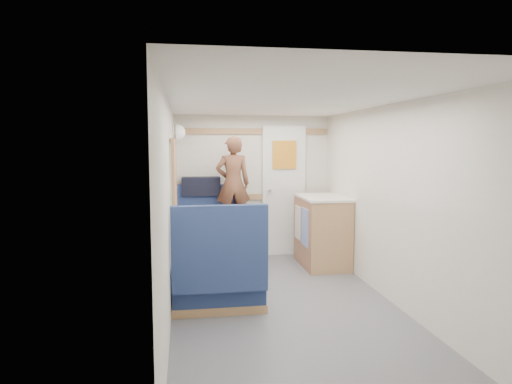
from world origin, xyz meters
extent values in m
plane|color=#515156|center=(0.00, 0.00, 0.00)|extent=(4.50, 4.50, 0.00)
plane|color=silver|center=(0.00, 0.00, 2.00)|extent=(4.50, 4.50, 0.00)
cube|color=silver|center=(0.00, 2.25, 1.00)|extent=(2.20, 0.02, 2.00)
cube|color=silver|center=(-1.10, 0.00, 1.00)|extent=(0.02, 4.50, 2.00)
cube|color=silver|center=(1.10, 0.00, 1.00)|extent=(0.02, 4.50, 2.00)
cube|color=#986245|center=(0.00, 2.23, 0.85)|extent=(2.15, 0.02, 0.08)
cube|color=#986245|center=(0.00, 2.23, 1.78)|extent=(2.15, 0.02, 0.08)
cube|color=#9EAD93|center=(-1.08, 1.00, 1.25)|extent=(0.04, 1.30, 0.72)
cube|color=white|center=(0.45, 2.22, 0.93)|extent=(0.62, 0.04, 1.86)
cube|color=orange|center=(0.45, 2.19, 1.45)|extent=(0.34, 0.03, 0.40)
cylinder|color=silver|center=(0.23, 2.17, 0.95)|extent=(0.04, 0.10, 0.04)
cube|color=white|center=(-0.65, 1.00, 0.70)|extent=(0.62, 0.92, 0.04)
cylinder|color=silver|center=(-0.65, 1.00, 0.35)|extent=(0.08, 0.08, 0.66)
cylinder|color=silver|center=(-0.65, 1.00, 0.01)|extent=(0.36, 0.36, 0.03)
cube|color=navy|center=(-0.65, 1.80, 0.23)|extent=(0.88, 0.50, 0.45)
cube|color=navy|center=(-0.65, 2.08, 0.65)|extent=(0.88, 0.10, 0.80)
cube|color=#986245|center=(-0.65, 1.80, 0.04)|extent=(0.90, 0.52, 0.08)
cube|color=navy|center=(-0.65, 0.20, 0.23)|extent=(0.88, 0.50, 0.45)
cube|color=navy|center=(-0.65, -0.08, 0.65)|extent=(0.88, 0.10, 0.80)
cube|color=#986245|center=(-0.65, 0.20, 0.04)|extent=(0.90, 0.52, 0.08)
cube|color=#986245|center=(-0.65, 2.12, 0.88)|extent=(0.90, 0.14, 0.04)
sphere|color=white|center=(-1.04, 1.85, 1.75)|extent=(0.20, 0.20, 0.20)
cube|color=#986245|center=(0.82, 1.55, 0.45)|extent=(0.54, 0.90, 0.90)
cube|color=silver|center=(0.82, 1.55, 0.91)|extent=(0.56, 0.92, 0.03)
cube|color=#5972B2|center=(0.54, 1.37, 0.55)|extent=(0.01, 0.30, 0.48)
cube|color=silver|center=(0.54, 1.73, 0.55)|extent=(0.01, 0.28, 0.44)
imported|color=brown|center=(-0.32, 1.86, 1.08)|extent=(0.47, 0.31, 1.26)
cube|color=black|center=(-0.74, 2.12, 1.03)|extent=(0.52, 0.26, 0.25)
cube|color=white|center=(-0.43, 0.92, 0.73)|extent=(0.34, 0.39, 0.02)
sphere|color=orange|center=(-0.55, 0.96, 0.77)|extent=(0.07, 0.07, 0.07)
cube|color=#D6C47C|center=(-0.64, 0.72, 0.75)|extent=(0.10, 0.07, 0.03)
cylinder|color=white|center=(-0.71, 1.01, 0.72)|extent=(0.06, 0.06, 0.01)
cylinder|color=white|center=(-0.71, 1.01, 0.78)|extent=(0.01, 0.01, 0.10)
sphere|color=#4C080A|center=(-0.71, 1.01, 0.85)|extent=(0.08, 0.08, 0.08)
cylinder|color=silver|center=(-0.84, 0.62, 0.77)|extent=(0.06, 0.06, 0.10)
cylinder|color=white|center=(-0.79, 1.18, 0.78)|extent=(0.07, 0.07, 0.11)
cylinder|color=white|center=(-0.65, 1.09, 0.78)|extent=(0.07, 0.07, 0.11)
cylinder|color=#934515|center=(-0.43, 0.97, 0.77)|extent=(0.06, 0.06, 0.09)
cylinder|color=black|center=(-0.54, 1.08, 0.76)|extent=(0.03, 0.03, 0.09)
cube|color=olive|center=(-0.50, 1.32, 0.77)|extent=(0.19, 0.25, 0.09)
camera|label=1|loc=(-0.96, -4.16, 1.60)|focal=32.00mm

